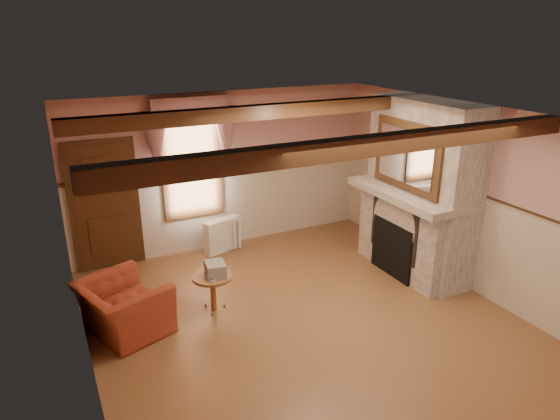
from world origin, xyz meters
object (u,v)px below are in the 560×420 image
armchair (124,308)px  bowl (420,189)px  oil_lamp (394,173)px  radiator (222,235)px  mantel_clock (383,171)px  side_table (213,293)px

armchair → bowl: bowl is taller
armchair → oil_lamp: bearing=-106.4°
armchair → radiator: 2.76m
armchair → radiator: bearing=-67.3°
mantel_clock → oil_lamp: oil_lamp is taller
armchair → oil_lamp: size_ratio=3.90×
armchair → bowl: 4.65m
side_table → mantel_clock: 3.54m
bowl → oil_lamp: (0.00, 0.64, 0.10)m
mantel_clock → oil_lamp: (0.00, -0.28, 0.04)m
mantel_clock → bowl: bearing=-90.0°
radiator → armchair: bearing=-154.2°
oil_lamp → armchair: bearing=-177.0°
radiator → mantel_clock: 3.04m
mantel_clock → oil_lamp: bearing=-90.0°
bowl → oil_lamp: bearing=90.0°
bowl → mantel_clock: bearing=90.0°
bowl → oil_lamp: oil_lamp is taller
side_table → mantel_clock: mantel_clock is taller
oil_lamp → mantel_clock: bearing=90.0°
armchair → mantel_clock: bearing=-102.8°
armchair → oil_lamp: (4.49, 0.23, 1.21)m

